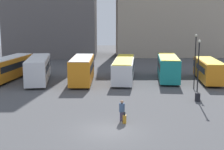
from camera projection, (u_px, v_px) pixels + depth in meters
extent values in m
plane|color=#4C4C4F|center=(108.00, 130.00, 22.64)|extent=(160.00, 160.00, 0.00)
cube|color=tan|center=(173.00, 7.00, 70.40)|extent=(25.38, 11.42, 21.98)
cube|color=orange|center=(9.00, 68.00, 42.10)|extent=(4.10, 11.90, 2.64)
cube|color=black|center=(23.00, 61.00, 46.72)|extent=(2.80, 2.47, 1.00)
cube|color=black|center=(5.00, 66.00, 41.02)|extent=(3.54, 7.74, 0.79)
cube|color=white|center=(8.00, 58.00, 41.87)|extent=(3.87, 11.64, 0.08)
cylinder|color=black|center=(20.00, 72.00, 45.82)|extent=(2.50, 1.34, 1.02)
cube|color=silver|center=(39.00, 69.00, 40.34)|extent=(3.61, 10.38, 2.91)
cube|color=black|center=(41.00, 62.00, 44.34)|extent=(2.70, 2.15, 1.11)
cube|color=black|center=(38.00, 67.00, 39.38)|extent=(3.22, 6.75, 0.87)
cube|color=white|center=(38.00, 57.00, 40.08)|extent=(3.40, 10.16, 0.08)
cylinder|color=black|center=(41.00, 74.00, 43.63)|extent=(2.45, 1.19, 0.92)
cylinder|color=black|center=(36.00, 83.00, 37.48)|extent=(2.45, 1.19, 0.92)
cube|color=orange|center=(82.00, 69.00, 39.79)|extent=(2.69, 9.07, 2.96)
cube|color=black|center=(85.00, 63.00, 43.37)|extent=(2.60, 1.71, 1.12)
cube|color=black|center=(82.00, 67.00, 38.92)|extent=(2.67, 5.82, 0.89)
cube|color=white|center=(82.00, 58.00, 39.53)|extent=(2.49, 8.89, 0.08)
cylinder|color=black|center=(84.00, 75.00, 42.76)|extent=(2.45, 0.98, 0.94)
cylinder|color=black|center=(80.00, 83.00, 37.25)|extent=(2.45, 0.98, 0.94)
cube|color=silver|center=(124.00, 69.00, 42.01)|extent=(3.83, 12.55, 2.51)
cube|color=black|center=(126.00, 62.00, 46.92)|extent=(2.76, 2.53, 0.95)
cube|color=black|center=(124.00, 68.00, 40.86)|extent=(3.37, 8.13, 0.75)
cube|color=yellow|center=(124.00, 59.00, 41.79)|extent=(3.60, 12.28, 0.08)
cylinder|color=black|center=(125.00, 72.00, 45.94)|extent=(2.47, 1.17, 0.91)
cylinder|color=black|center=(122.00, 82.00, 38.43)|extent=(2.47, 1.17, 0.91)
cube|color=#19847F|center=(168.00, 68.00, 41.73)|extent=(3.65, 9.70, 2.88)
cube|color=black|center=(166.00, 61.00, 45.46)|extent=(2.70, 2.05, 1.09)
cube|color=black|center=(169.00, 66.00, 40.83)|extent=(3.25, 6.32, 0.86)
cube|color=yellow|center=(168.00, 57.00, 41.47)|extent=(3.43, 9.49, 0.08)
cylinder|color=black|center=(166.00, 73.00, 44.81)|extent=(2.46, 1.22, 0.92)
cylinder|color=black|center=(169.00, 81.00, 39.06)|extent=(2.46, 1.22, 0.92)
cube|color=orange|center=(208.00, 70.00, 40.77)|extent=(3.51, 9.63, 2.48)
cube|color=black|center=(203.00, 64.00, 44.50)|extent=(2.65, 2.01, 0.94)
cube|color=black|center=(210.00, 69.00, 39.89)|extent=(3.14, 6.27, 0.74)
cube|color=yellow|center=(209.00, 60.00, 40.55)|extent=(3.30, 9.42, 0.08)
cylinder|color=black|center=(204.00, 74.00, 43.80)|extent=(2.43, 1.30, 1.04)
cylinder|color=black|center=(213.00, 82.00, 38.08)|extent=(2.43, 1.30, 1.04)
cylinder|color=#382D4C|center=(121.00, 116.00, 24.66)|extent=(0.17, 0.17, 0.78)
cylinder|color=#382D4C|center=(123.00, 116.00, 24.64)|extent=(0.17, 0.17, 0.78)
cylinder|color=#334766|center=(122.00, 108.00, 24.52)|extent=(0.50, 0.50, 0.68)
sphere|color=#9E7051|center=(122.00, 102.00, 24.44)|extent=(0.26, 0.26, 0.26)
cube|color=#B27A1E|center=(125.00, 119.00, 24.19)|extent=(0.31, 0.38, 0.65)
cube|color=black|center=(124.00, 114.00, 23.99)|extent=(0.14, 0.04, 0.29)
cylinder|color=black|center=(198.00, 71.00, 31.01)|extent=(0.12, 0.12, 5.81)
sphere|color=beige|center=(199.00, 41.00, 30.50)|extent=(0.28, 0.28, 0.28)
cylinder|color=black|center=(195.00, 63.00, 35.78)|extent=(0.12, 0.12, 6.14)
sphere|color=beige|center=(196.00, 35.00, 35.24)|extent=(0.28, 0.28, 0.28)
cylinder|color=black|center=(198.00, 97.00, 30.77)|extent=(0.52, 0.52, 0.85)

